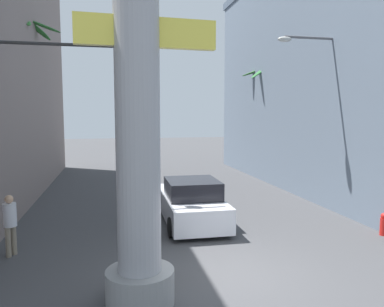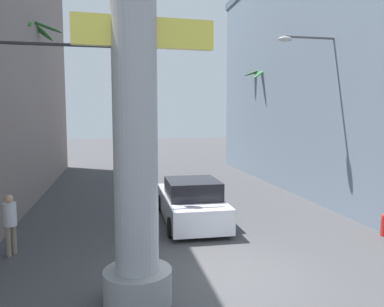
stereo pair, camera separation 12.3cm
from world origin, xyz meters
name	(u,v)px [view 1 (the left image)]	position (x,y,z in m)	size (l,w,h in m)	color
ground_plane	(165,191)	(0.00, 10.00, 0.00)	(87.35, 87.35, 0.00)	#424244
building_right	(383,66)	(9.84, 7.17, 6.05)	(7.97, 25.01, 12.07)	slate
neon_sign_pole	(137,75)	(-2.06, -0.97, 4.55)	(3.03, 1.38, 10.39)	#9E9EA3
street_lamp	(330,104)	(5.91, 5.20, 4.22)	(2.81, 0.28, 6.88)	#59595E
traffic_light_mast	(37,100)	(-4.76, 4.00, 4.25)	(5.30, 0.32, 6.03)	#333333
car_lead	(191,202)	(0.14, 4.48, 0.70)	(2.08, 4.73, 1.56)	black
palm_tree_mid_left	(25,86)	(-6.33, 10.14, 5.10)	(3.18, 3.09, 8.18)	brown
palm_tree_mid_right	(270,101)	(6.72, 12.82, 4.59)	(3.24, 3.37, 6.76)	brown
pedestrian_curb_left	(10,221)	(-5.27, 2.34, 0.97)	(0.46, 0.46, 1.67)	gray
fire_hydrant	(384,224)	(5.77, 1.72, 0.35)	(0.22, 0.22, 0.72)	red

